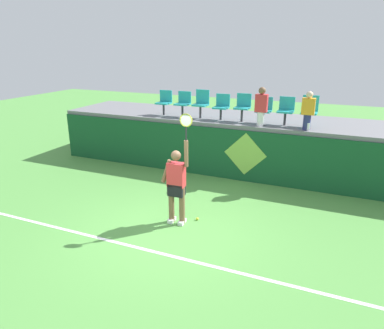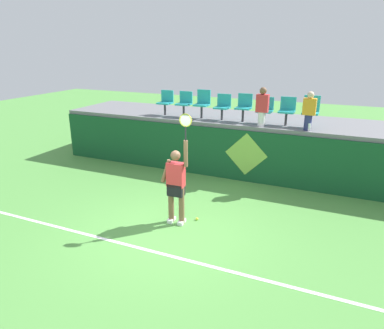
% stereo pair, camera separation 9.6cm
% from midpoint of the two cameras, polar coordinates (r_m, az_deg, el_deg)
% --- Properties ---
extents(ground_plane, '(40.00, 40.00, 0.00)m').
position_cam_midpoint_polar(ground_plane, '(7.88, -3.97, -10.85)').
color(ground_plane, '#519342').
extents(court_back_wall, '(11.73, 0.20, 1.54)m').
position_cam_midpoint_polar(court_back_wall, '(10.76, 4.95, 1.85)').
color(court_back_wall, '#144C28').
rests_on(court_back_wall, ground_plane).
extents(spectator_platform, '(11.73, 2.51, 0.12)m').
position_cam_midpoint_polar(spectator_platform, '(11.67, 6.95, 7.33)').
color(spectator_platform, slate).
rests_on(spectator_platform, court_back_wall).
extents(court_baseline_stripe, '(10.56, 0.08, 0.01)m').
position_cam_midpoint_polar(court_baseline_stripe, '(7.28, -6.93, -13.66)').
color(court_baseline_stripe, white).
rests_on(court_baseline_stripe, ground_plane).
extents(tennis_player, '(0.75, 0.27, 2.54)m').
position_cam_midpoint_polar(tennis_player, '(7.86, -2.84, -2.99)').
color(tennis_player, white).
rests_on(tennis_player, ground_plane).
extents(tennis_ball, '(0.07, 0.07, 0.07)m').
position_cam_midpoint_polar(tennis_ball, '(8.35, 0.52, -8.73)').
color(tennis_ball, '#D1E533').
rests_on(tennis_ball, ground_plane).
extents(water_bottle, '(0.08, 0.08, 0.21)m').
position_cam_midpoint_polar(water_bottle, '(10.15, 17.94, 5.79)').
color(water_bottle, white).
rests_on(water_bottle, spectator_platform).
extents(stadium_chair_0, '(0.44, 0.42, 0.80)m').
position_cam_midpoint_polar(stadium_chair_0, '(11.90, -4.69, 10.14)').
color(stadium_chair_0, '#38383D').
rests_on(stadium_chair_0, spectator_platform).
extents(stadium_chair_1, '(0.44, 0.42, 0.79)m').
position_cam_midpoint_polar(stadium_chair_1, '(11.59, -1.66, 9.98)').
color(stadium_chair_1, '#38383D').
rests_on(stadium_chair_1, spectator_platform).
extents(stadium_chair_2, '(0.44, 0.42, 0.88)m').
position_cam_midpoint_polar(stadium_chair_2, '(11.35, 1.27, 9.98)').
color(stadium_chair_2, '#38383D').
rests_on(stadium_chair_2, spectator_platform).
extents(stadium_chair_3, '(0.44, 0.42, 0.78)m').
position_cam_midpoint_polar(stadium_chair_3, '(11.12, 4.55, 9.46)').
color(stadium_chair_3, '#38383D').
rests_on(stadium_chair_3, spectator_platform).
extents(stadium_chair_4, '(0.44, 0.42, 0.83)m').
position_cam_midpoint_polar(stadium_chair_4, '(10.92, 7.92, 9.35)').
color(stadium_chair_4, '#38383D').
rests_on(stadium_chair_4, spectator_platform).
extents(stadium_chair_5, '(0.44, 0.42, 0.76)m').
position_cam_midpoint_polar(stadium_chair_5, '(10.78, 11.27, 8.80)').
color(stadium_chair_5, '#38383D').
rests_on(stadium_chair_5, spectator_platform).
extents(stadium_chair_6, '(0.44, 0.42, 0.80)m').
position_cam_midpoint_polar(stadium_chair_6, '(10.67, 14.63, 8.61)').
color(stadium_chair_6, '#38383D').
rests_on(stadium_chair_6, spectator_platform).
extents(stadium_chair_7, '(0.44, 0.42, 0.88)m').
position_cam_midpoint_polar(stadium_chair_7, '(10.59, 18.14, 8.40)').
color(stadium_chair_7, '#38383D').
rests_on(stadium_chair_7, spectator_platform).
extents(spectator_0, '(0.34, 0.20, 1.05)m').
position_cam_midpoint_polar(spectator_0, '(10.14, 17.91, 8.31)').
color(spectator_0, navy).
rests_on(spectator_0, spectator_platform).
extents(spectator_1, '(0.34, 0.20, 1.10)m').
position_cam_midpoint_polar(spectator_1, '(10.36, 10.82, 9.26)').
color(spectator_1, white).
rests_on(spectator_1, spectator_platform).
extents(wall_signage_mount, '(1.27, 0.01, 1.48)m').
position_cam_midpoint_polar(wall_signage_mount, '(10.73, 8.08, -2.65)').
color(wall_signage_mount, '#144C28').
rests_on(wall_signage_mount, ground_plane).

